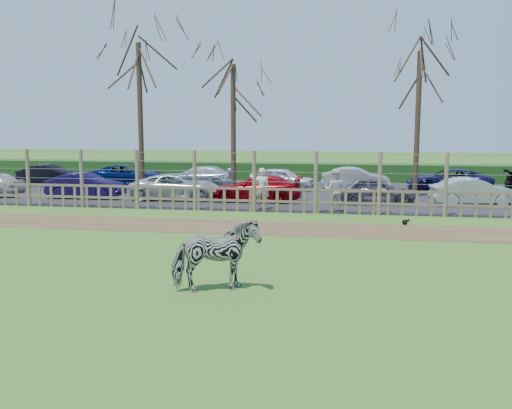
% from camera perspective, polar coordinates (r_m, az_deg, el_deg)
% --- Properties ---
extents(ground, '(120.00, 120.00, 0.00)m').
position_cam_1_polar(ground, '(15.66, -5.15, -5.18)').
color(ground, '#5C9743').
rests_on(ground, ground).
extents(dirt_strip, '(34.00, 2.80, 0.01)m').
position_cam_1_polar(dirt_strip, '(19.95, -1.88, -2.25)').
color(dirt_strip, brown).
rests_on(dirt_strip, ground).
extents(asphalt, '(44.00, 13.00, 0.04)m').
position_cam_1_polar(asphalt, '(29.71, 1.93, 1.20)').
color(asphalt, '#232326').
rests_on(asphalt, ground).
extents(hedge, '(46.00, 2.00, 1.10)m').
position_cam_1_polar(hedge, '(36.57, 3.39, 3.33)').
color(hedge, '#1E4716').
rests_on(hedge, ground).
extents(fence, '(30.16, 0.16, 2.50)m').
position_cam_1_polar(fence, '(23.23, -0.19, 1.22)').
color(fence, brown).
rests_on(fence, ground).
extents(tree_left, '(4.80, 4.80, 7.88)m').
position_cam_1_polar(tree_left, '(29.22, -11.59, 11.92)').
color(tree_left, '#3D2B1E').
rests_on(tree_left, ground).
extents(tree_mid, '(4.80, 4.80, 6.83)m').
position_cam_1_polar(tree_mid, '(28.87, -2.30, 10.64)').
color(tree_mid, '#3D2B1E').
rests_on(tree_mid, ground).
extents(tree_right, '(4.80, 4.80, 7.35)m').
position_cam_1_polar(tree_right, '(28.95, 15.98, 11.07)').
color(tree_right, '#3D2B1E').
rests_on(tree_right, ground).
extents(zebra, '(2.04, 1.57, 1.56)m').
position_cam_1_polar(zebra, '(12.28, -4.06, -5.13)').
color(zebra, gray).
rests_on(zebra, ground).
extents(visitor_a, '(0.63, 0.41, 1.72)m').
position_cam_1_polar(visitor_a, '(23.74, 0.59, 1.61)').
color(visitor_a, beige).
rests_on(visitor_a, asphalt).
extents(visitor_b, '(0.88, 0.71, 1.72)m').
position_cam_1_polar(visitor_b, '(23.45, 7.88, 1.45)').
color(visitor_b, silver).
rests_on(visitor_b, asphalt).
extents(crow, '(0.27, 0.20, 0.22)m').
position_cam_1_polar(crow, '(21.02, 14.69, -1.70)').
color(crow, black).
rests_on(crow, ground).
extents(car_1, '(3.68, 1.38, 1.20)m').
position_cam_1_polar(car_1, '(28.49, -16.67, 1.82)').
color(car_1, '#170D47').
rests_on(car_1, asphalt).
extents(car_2, '(4.49, 2.40, 1.20)m').
position_cam_1_polar(car_2, '(27.10, -7.90, 1.78)').
color(car_2, '#B0BABC').
rests_on(car_2, asphalt).
extents(car_3, '(4.15, 1.71, 1.20)m').
position_cam_1_polar(car_3, '(26.15, 0.11, 1.63)').
color(car_3, maroon).
rests_on(car_3, asphalt).
extents(car_4, '(3.58, 1.57, 1.20)m').
position_cam_1_polar(car_4, '(25.90, 11.83, 1.40)').
color(car_4, '#5C5262').
rests_on(car_4, asphalt).
extents(car_5, '(3.78, 1.74, 1.20)m').
position_cam_1_polar(car_5, '(26.59, 20.94, 1.20)').
color(car_5, '#B3C6C3').
rests_on(car_5, asphalt).
extents(car_7, '(3.65, 1.30, 1.20)m').
position_cam_1_polar(car_7, '(34.97, -19.91, 2.79)').
color(car_7, black).
rests_on(car_7, asphalt).
extents(car_8, '(4.51, 2.45, 1.20)m').
position_cam_1_polar(car_8, '(33.56, -12.67, 2.87)').
color(car_8, '#06134A').
rests_on(car_8, asphalt).
extents(car_9, '(4.20, 1.86, 1.20)m').
position_cam_1_polar(car_9, '(31.91, -5.83, 2.76)').
color(car_9, '#ABB9C5').
rests_on(car_9, asphalt).
extents(car_10, '(3.64, 1.75, 1.20)m').
position_cam_1_polar(car_10, '(30.81, 2.64, 2.61)').
color(car_10, silver).
rests_on(car_10, asphalt).
extents(car_11, '(3.66, 1.31, 1.20)m').
position_cam_1_polar(car_11, '(31.25, 9.93, 2.57)').
color(car_11, '#BAB9B5').
rests_on(car_11, asphalt).
extents(car_12, '(4.39, 2.15, 1.20)m').
position_cam_1_polar(car_12, '(31.42, 18.72, 2.29)').
color(car_12, '#151243').
rests_on(car_12, asphalt).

